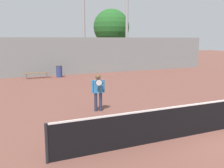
{
  "coord_description": "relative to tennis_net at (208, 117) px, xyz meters",
  "views": [
    {
      "loc": [
        -6.71,
        -6.58,
        3.25
      ],
      "look_at": [
        -1.24,
        5.36,
        0.96
      ],
      "focal_mm": 42.0,
      "sensor_mm": 36.0,
      "label": 1
    }
  ],
  "objects": [
    {
      "name": "ground_plane",
      "position": [
        0.0,
        0.0,
        -0.56
      ],
      "size": [
        100.0,
        100.0,
        0.0
      ],
      "primitive_type": "plane",
      "color": "brown"
    },
    {
      "name": "tennis_net",
      "position": [
        0.0,
        0.0,
        0.0
      ],
      "size": [
        11.23,
        0.09,
        1.1
      ],
      "color": "black",
      "rests_on": "ground_plane"
    },
    {
      "name": "tennis_player",
      "position": [
        -2.48,
        4.15,
        0.42
      ],
      "size": [
        0.59,
        0.46,
        1.69
      ],
      "rotation": [
        0.0,
        0.0,
        -0.23
      ],
      "color": "#282D47",
      "rests_on": "ground_plane"
    },
    {
      "name": "bench_courtside_near",
      "position": [
        -3.42,
        15.54,
        -0.14
      ],
      "size": [
        2.05,
        0.4,
        0.46
      ],
      "color": "brown",
      "rests_on": "ground_plane"
    },
    {
      "name": "light_pole_far_right",
      "position": [
        5.63,
        16.81,
        4.63
      ],
      "size": [
        0.9,
        0.6,
        8.94
      ],
      "color": "#939399",
      "rests_on": "ground_plane"
    },
    {
      "name": "light_pole_center_back",
      "position": [
        1.16,
        16.82,
        5.66
      ],
      "size": [
        0.9,
        0.6,
        10.99
      ],
      "color": "#939399",
      "rests_on": "ground_plane"
    },
    {
      "name": "trash_bin",
      "position": [
        -1.59,
        15.38,
        -0.07
      ],
      "size": [
        0.53,
        0.53,
        0.97
      ],
      "color": "navy",
      "rests_on": "ground_plane"
    },
    {
      "name": "back_fence",
      "position": [
        0.0,
        16.62,
        1.12
      ],
      "size": [
        29.59,
        0.06,
        3.35
      ],
      "color": "gray",
      "rests_on": "ground_plane"
    },
    {
      "name": "tree_green_broad",
      "position": [
        6.31,
        22.02,
        3.99
      ],
      "size": [
        4.2,
        4.2,
        6.68
      ],
      "color": "brown",
      "rests_on": "ground_plane"
    }
  ]
}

